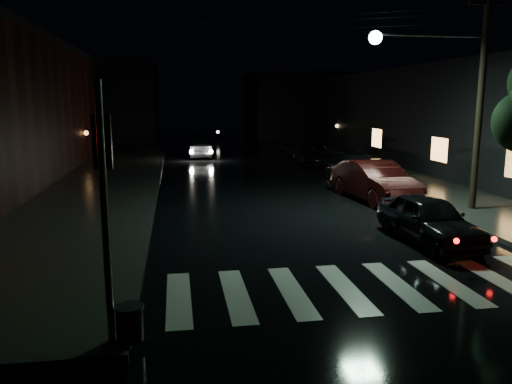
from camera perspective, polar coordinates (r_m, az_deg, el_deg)
name	(u,v)px	position (r m, az deg, el deg)	size (l,w,h in m)	color
ground	(239,304)	(10.27, -1.92, -12.71)	(120.00, 120.00, 0.00)	black
sidewalk_left	(92,188)	(24.01, -18.22, 0.38)	(6.00, 44.00, 0.15)	#282826
sidewalk_right	(400,180)	(26.21, 16.17, 1.30)	(4.00, 44.00, 0.15)	#282826
building_right	(484,118)	(32.88, 24.61, 7.66)	(10.00, 40.00, 6.00)	black
building_far_left	(88,101)	(55.09, -18.69, 9.82)	(14.00, 10.00, 8.00)	black
building_far_right	(313,106)	(56.46, 6.50, 9.78)	(14.00, 10.00, 7.00)	black
crosswalk	(372,286)	(11.45, 13.06, -10.46)	(9.00, 3.00, 0.01)	beige
signal_pole_corner	(118,258)	(8.35, -15.53, -7.33)	(0.68, 0.61, 4.20)	slate
utility_pole	(464,84)	(19.20, 22.69, 11.30)	(4.92, 0.44, 8.00)	black
parked_car_a	(429,219)	(15.17, 19.15, -2.94)	(1.61, 4.01, 1.37)	black
parked_car_b	(375,181)	(20.84, 13.42, 1.23)	(1.73, 4.96, 1.63)	black
parked_car_c	(358,169)	(24.91, 11.54, 2.59)	(2.08, 5.12, 1.48)	black
parked_car_d	(314,154)	(32.24, 6.68, 4.33)	(2.21, 4.79, 1.33)	black
oncoming_car	(201,147)	(36.35, -6.33, 5.10)	(1.52, 4.35, 1.43)	black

